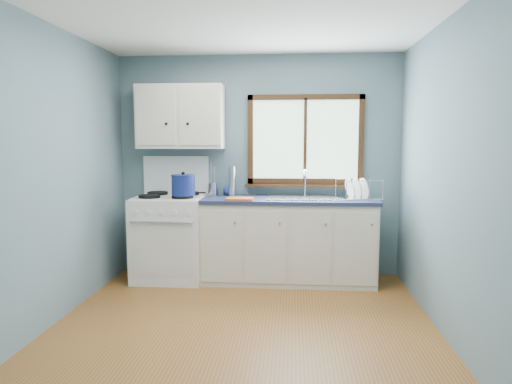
# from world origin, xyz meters

# --- Properties ---
(floor) EXTENTS (3.20, 3.60, 0.02)m
(floor) POSITION_xyz_m (0.00, 0.00, -0.01)
(floor) COLOR brown
(floor) RESTS_ON ground
(ceiling) EXTENTS (3.20, 3.60, 0.02)m
(ceiling) POSITION_xyz_m (0.00, 0.00, 2.51)
(ceiling) COLOR white
(ceiling) RESTS_ON wall_back
(wall_back) EXTENTS (3.20, 0.02, 2.50)m
(wall_back) POSITION_xyz_m (0.00, 1.81, 1.25)
(wall_back) COLOR slate
(wall_back) RESTS_ON ground
(wall_front) EXTENTS (3.20, 0.02, 2.50)m
(wall_front) POSITION_xyz_m (0.00, -1.81, 1.25)
(wall_front) COLOR slate
(wall_front) RESTS_ON ground
(wall_left) EXTENTS (0.02, 3.60, 2.50)m
(wall_left) POSITION_xyz_m (-1.61, 0.00, 1.25)
(wall_left) COLOR slate
(wall_left) RESTS_ON ground
(wall_right) EXTENTS (0.02, 3.60, 2.50)m
(wall_right) POSITION_xyz_m (1.61, 0.00, 1.25)
(wall_right) COLOR slate
(wall_right) RESTS_ON ground
(gas_range) EXTENTS (0.76, 0.69, 1.36)m
(gas_range) POSITION_xyz_m (-0.95, 1.47, 0.49)
(gas_range) COLOR white
(gas_range) RESTS_ON floor
(base_cabinets) EXTENTS (1.85, 0.60, 0.88)m
(base_cabinets) POSITION_xyz_m (0.36, 1.49, 0.41)
(base_cabinets) COLOR beige
(base_cabinets) RESTS_ON floor
(countertop) EXTENTS (1.89, 0.64, 0.04)m
(countertop) POSITION_xyz_m (0.36, 1.49, 0.90)
(countertop) COLOR #1C2240
(countertop) RESTS_ON base_cabinets
(sink) EXTENTS (0.84, 0.46, 0.44)m
(sink) POSITION_xyz_m (0.54, 1.49, 0.86)
(sink) COLOR silver
(sink) RESTS_ON countertop
(window) EXTENTS (1.36, 0.10, 1.03)m
(window) POSITION_xyz_m (0.54, 1.77, 1.48)
(window) COLOR #9EC6A8
(window) RESTS_ON wall_back
(upper_cabinets) EXTENTS (0.95, 0.35, 0.70)m
(upper_cabinets) POSITION_xyz_m (-0.85, 1.63, 1.80)
(upper_cabinets) COLOR beige
(upper_cabinets) RESTS_ON wall_back
(skillet) EXTENTS (0.37, 0.27, 0.05)m
(skillet) POSITION_xyz_m (-0.76, 1.33, 0.98)
(skillet) COLOR black
(skillet) RESTS_ON gas_range
(stockpot) EXTENTS (0.31, 0.31, 0.25)m
(stockpot) POSITION_xyz_m (-0.76, 1.32, 1.07)
(stockpot) COLOR navy
(stockpot) RESTS_ON gas_range
(utensil_crock) EXTENTS (0.14, 0.14, 0.36)m
(utensil_crock) POSITION_xyz_m (-0.50, 1.66, 0.99)
(utensil_crock) COLOR silver
(utensil_crock) RESTS_ON countertop
(thermos) EXTENTS (0.09, 0.09, 0.33)m
(thermos) POSITION_xyz_m (-0.28, 1.65, 1.08)
(thermos) COLOR silver
(thermos) RESTS_ON countertop
(soap_bottle) EXTENTS (0.13, 0.13, 0.25)m
(soap_bottle) POSITION_xyz_m (-0.31, 1.67, 1.05)
(soap_bottle) COLOR #2942BA
(soap_bottle) RESTS_ON countertop
(dish_towel) EXTENTS (0.28, 0.20, 0.02)m
(dish_towel) POSITION_xyz_m (-0.16, 1.31, 0.93)
(dish_towel) COLOR #C05519
(dish_towel) RESTS_ON countertop
(dish_rack) EXTENTS (0.50, 0.43, 0.22)m
(dish_rack) POSITION_xyz_m (1.10, 1.51, 0.98)
(dish_rack) COLOR silver
(dish_rack) RESTS_ON countertop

